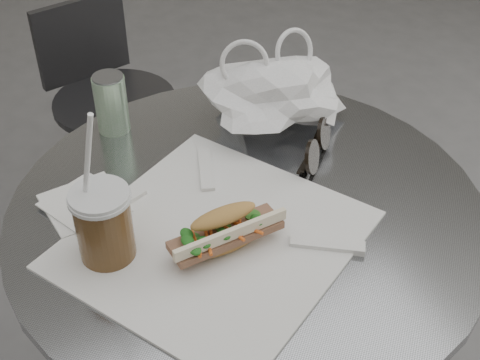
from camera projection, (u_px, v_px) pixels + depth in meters
name	position (u px, v px, depth m)	size (l,w,h in m)	color
cafe_table	(246.00, 318.00, 1.23)	(0.76, 0.76, 0.74)	slate
chair_far	(113.00, 130.00, 2.00)	(0.35, 0.37, 0.66)	#2B2C2E
sandwich_paper	(214.00, 239.00, 1.00)	(0.40, 0.37, 0.00)	white
banh_mi	(225.00, 231.00, 0.96)	(0.21, 0.09, 0.07)	#BC9147
iced_coffee	(104.00, 224.00, 0.94)	(0.09, 0.09, 0.25)	brown
sunglasses	(316.00, 147.00, 1.14)	(0.11, 0.11, 0.06)	black
plastic_bag	(274.00, 95.00, 1.20)	(0.24, 0.19, 0.12)	white
napkin_stack	(84.00, 204.00, 1.06)	(0.14, 0.14, 0.01)	white
drink_can	(111.00, 103.00, 1.19)	(0.06, 0.06, 0.11)	#5DA05E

